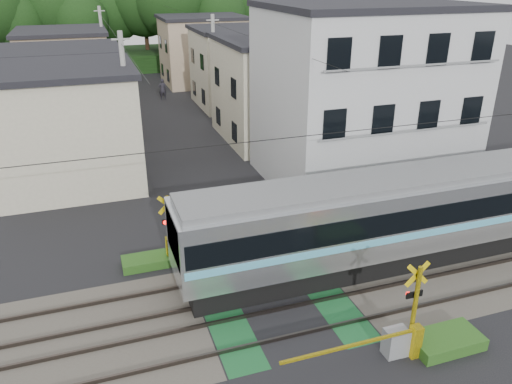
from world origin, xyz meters
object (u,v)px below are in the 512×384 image
object	(u,v)px
crossing_signal_near	(400,336)
apartment_block	(363,96)
pedestrian	(162,89)
crossing_signal_far	(181,247)

from	to	relation	value
crossing_signal_near	apartment_block	distance (m)	14.95
apartment_block	pedestrian	world-z (taller)	apartment_block
crossing_signal_near	crossing_signal_far	size ratio (longest dim) A/B	1.00
crossing_signal_near	apartment_block	size ratio (longest dim) A/B	0.46
crossing_signal_near	crossing_signal_far	world-z (taller)	same
apartment_block	pedestrian	xyz separation A→B (m)	(-7.31, 22.37, -3.71)
crossing_signal_far	apartment_block	xyz separation A→B (m)	(11.09, 5.84, 3.94)
crossing_signal_far	apartment_block	bearing A→B (deg)	27.78
crossing_signal_near	crossing_signal_far	xyz separation A→B (m)	(-5.17, 7.31, 0.00)
crossing_signal_far	crossing_signal_near	bearing A→B (deg)	-54.71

